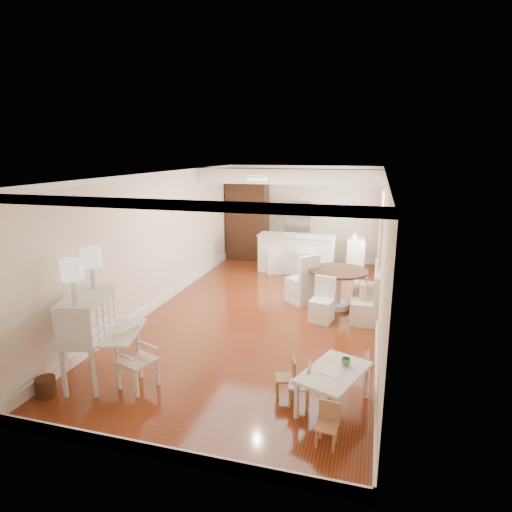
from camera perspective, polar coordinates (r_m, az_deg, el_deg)
The scene contains 20 objects.
room at distance 8.65m, azimuth 1.89°, elevation 5.62°, with size 9.00×9.04×2.82m.
secretary_bureau at distance 6.59m, azimuth -21.28°, elevation -10.17°, with size 1.01×1.03×1.29m, color silver.
gustavian_armchair at distance 6.30m, azimuth -15.53°, elevation -13.20°, with size 0.47×0.47×0.82m, color white.
wicker_basket at distance 6.65m, azimuth -26.24°, elevation -15.39°, with size 0.26×0.26×0.26m, color #482816.
kids_table at distance 5.81m, azimuth 10.24°, elevation -17.08°, with size 0.63×1.04×0.52m, color white.
kids_chair_a at distance 5.96m, azimuth 3.93°, elevation -15.82°, with size 0.26×0.26×0.55m, color #997145.
kids_chair_b at distance 5.81m, azimuth 5.81°, elevation -16.64°, with size 0.27×0.27×0.57m, color tan.
kids_chair_c at distance 5.18m, azimuth 9.46°, elevation -21.39°, with size 0.24×0.24×0.51m, color tan.
banquette at distance 8.92m, azimuth 14.39°, elevation -4.41°, with size 0.52×1.60×0.98m, color silver.
dining_table at distance 9.12m, azimuth 10.79°, elevation -4.33°, with size 1.21×1.21×0.83m, color #412815.
slip_chair_near at distance 8.34m, azimuth 8.77°, elevation -5.84°, with size 0.41×0.43×0.86m, color white.
slip_chair_far at distance 9.28m, azimuth 6.14°, elevation -2.98°, with size 0.52×0.54×1.09m, color white.
breakfast_counter at distance 11.59m, azimuth 5.40°, elevation 0.31°, with size 2.05×0.65×1.03m, color white.
bar_stool_left at distance 11.49m, azimuth 2.41°, elevation 0.18°, with size 0.40×0.40×1.00m, color white.
bar_stool_right at distance 11.18m, azimuth 6.60°, elevation -0.08°, with size 0.43×0.43×1.08m, color silver.
pantry_cabinet at distance 12.88m, azimuth -1.14°, elevation 4.64°, with size 1.20×0.60×2.30m, color #381E11.
fridge at distance 12.49m, azimuth 7.22°, elevation 3.07°, with size 0.75×0.65×1.80m, color silver.
sideboard at distance 11.58m, azimuth 13.08°, elevation -0.18°, with size 0.44×1.00×0.96m, color white.
pencil_cup at distance 5.82m, azimuth 11.89°, elevation -13.61°, with size 0.12×0.12×0.09m, color #62A25E.
branch_vase at distance 11.49m, azimuth 12.98°, elevation 2.61°, with size 0.17×0.17×0.18m, color white.
Camera 1 is at (2.07, -7.99, 3.23)m, focal length 30.00 mm.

